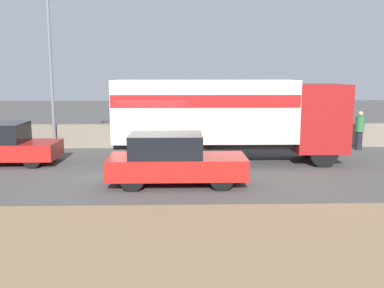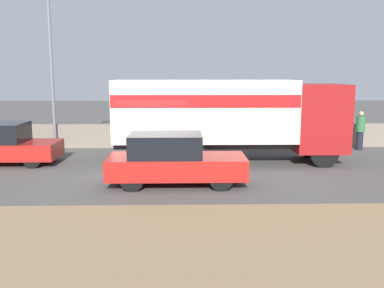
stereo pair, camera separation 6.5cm
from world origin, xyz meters
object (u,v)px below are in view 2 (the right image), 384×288
object	(u,v)px
street_lamp	(51,61)
box_truck	(227,113)
pedestrian	(360,130)
car_hatchback	(173,160)
car_sedan_second	(4,144)

from	to	relation	value
street_lamp	box_truck	size ratio (longest dim) A/B	0.78
pedestrian	street_lamp	bearing A→B (deg)	177.70
car_hatchback	pedestrian	bearing A→B (deg)	35.44
box_truck	car_hatchback	world-z (taller)	box_truck
box_truck	pedestrian	world-z (taller)	box_truck
car_sedan_second	pedestrian	xyz separation A→B (m)	(14.80, 2.67, 0.15)
car_sedan_second	pedestrian	size ratio (longest dim) A/B	2.19
box_truck	pedestrian	xyz separation A→B (m)	(6.32, 2.58, -1.03)
box_truck	car_sedan_second	size ratio (longest dim) A/B	2.28
box_truck	pedestrian	distance (m)	6.90
car_hatchback	car_sedan_second	bearing A→B (deg)	153.51
car_sedan_second	car_hatchback	bearing A→B (deg)	-26.49
car_hatchback	car_sedan_second	world-z (taller)	car_hatchback
street_lamp	box_truck	distance (m)	8.37
street_lamp	pedestrian	world-z (taller)	street_lamp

